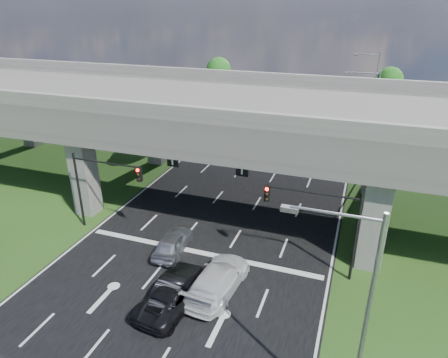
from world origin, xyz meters
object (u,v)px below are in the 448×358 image
Objects in this scene: car_trailing at (172,296)px; streetlight_near at (355,314)px; streetlight_beyond at (372,84)px; car_white at (218,279)px; car_silver at (173,242)px; signal_right at (321,216)px; car_dark at (176,286)px; streetlight_far at (370,113)px; signal_left at (101,180)px.

streetlight_near is at bearing 164.16° from car_trailing.
car_white is (-7.52, -39.84, -4.97)m from streetlight_beyond.
car_silver is at bearing 142.89° from streetlight_near.
streetlight_near is 1.71× the size of car_white.
signal_right is 1.32× the size of car_dark.
signal_right is 0.60× the size of streetlight_far.
streetlight_far reaches higher than car_silver.
car_white is (-7.52, 6.16, -4.97)m from streetlight_near.
streetlight_near is 1.91× the size of car_trailing.
signal_left is at bearing -116.43° from streetlight_beyond.
signal_left reaches higher than car_silver.
streetlight_beyond is 2.31× the size of car_silver.
car_white is at bearing -100.68° from streetlight_beyond.
car_dark is (-7.38, -5.06, -3.41)m from signal_right.
streetlight_near reaches higher than car_white.
signal_left is 6.99m from car_silver.
signal_left is 1.03× the size of car_white.
car_silver is at bearing -174.41° from signal_right.
signal_right is 15.65m from signal_left.
streetlight_beyond is 1.71× the size of car_white.
streetlight_beyond reaches higher than car_trailing.
streetlight_far is at bearing 90.00° from streetlight_near.
car_silver is at bearing -8.89° from signal_left.
streetlight_beyond is (0.00, 46.00, 0.00)m from streetlight_near.
car_white is 1.12× the size of car_trailing.
streetlight_near is (17.92, -9.94, 1.66)m from signal_left.
signal_right is 0.60× the size of streetlight_beyond.
car_silver is 0.74× the size of car_white.
streetlight_far is at bearing -123.75° from car_silver.
signal_right is 0.60× the size of streetlight_near.
car_trailing is at bearing 52.21° from car_white.
car_silver is 5.56m from car_trailing.
streetlight_near reaches higher than car_silver.
car_white is at bearing -144.19° from signal_right.
car_dark reaches higher than car_trailing.
streetlight_far is (2.27, 20.06, 1.66)m from signal_right.
car_silver is at bearing -107.83° from streetlight_beyond.
streetlight_far is 24.67m from car_silver.
car_dark is at bearing -111.03° from streetlight_far.
car_silver is at bearing -119.53° from streetlight_far.
streetlight_far is 16.00m from streetlight_beyond.
streetlight_near is 15.76m from car_silver.
streetlight_near is 30.00m from streetlight_far.
car_trailing is at bearing -102.73° from streetlight_beyond.
signal_left reaches higher than car_trailing.
car_dark is (2.24, -4.11, 0.01)m from car_silver.
streetlight_near and streetlight_beyond have the same top height.
car_white reaches higher than car_silver.
streetlight_beyond is (2.27, 36.06, 1.66)m from signal_right.
car_trailing is at bearing -110.05° from streetlight_far.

